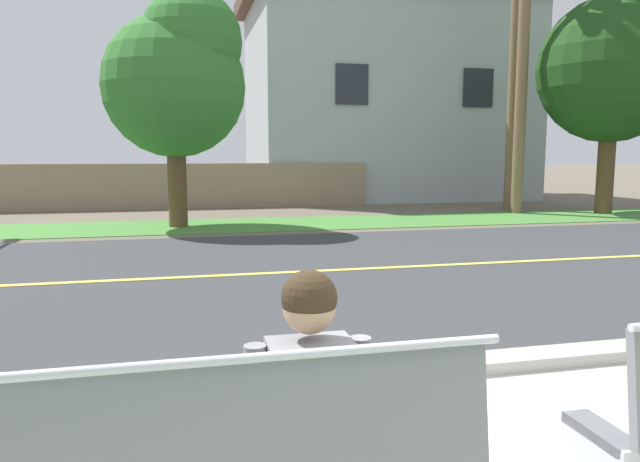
% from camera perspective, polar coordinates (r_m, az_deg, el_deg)
% --- Properties ---
extents(ground_plane, '(140.00, 140.00, 0.00)m').
position_cam_1_polar(ground_plane, '(9.97, -4.63, -2.37)').
color(ground_plane, '#665B4C').
extents(curb_edge, '(44.00, 0.30, 0.11)m').
position_cam_1_polar(curb_edge, '(4.63, 6.45, -13.42)').
color(curb_edge, '#ADA89E').
rests_on(curb_edge, ground_plane).
extents(street_asphalt, '(52.00, 8.00, 0.01)m').
position_cam_1_polar(street_asphalt, '(8.52, -3.08, -4.03)').
color(street_asphalt, '#383A3D').
rests_on(street_asphalt, ground_plane).
extents(road_centre_line, '(48.00, 0.14, 0.01)m').
position_cam_1_polar(road_centre_line, '(8.51, -3.08, -4.00)').
color(road_centre_line, '#E0CC4C').
rests_on(road_centre_line, ground_plane).
extents(far_verge_grass, '(48.00, 2.80, 0.02)m').
position_cam_1_polar(far_verge_grass, '(14.25, -7.32, 0.59)').
color(far_verge_grass, '#478438').
rests_on(far_verge_grass, ground_plane).
extents(seated_person_grey, '(0.52, 0.68, 1.25)m').
position_cam_1_polar(seated_person_grey, '(2.57, -1.49, -16.07)').
color(seated_person_grey, '#47382D').
rests_on(seated_person_grey, ground_plane).
extents(shade_tree_far_left, '(3.22, 3.22, 5.32)m').
position_cam_1_polar(shade_tree_far_left, '(14.13, -13.48, 14.38)').
color(shade_tree_far_left, brown).
rests_on(shade_tree_far_left, ground_plane).
extents(shade_tree_left, '(4.01, 4.01, 6.62)m').
position_cam_1_polar(shade_tree_left, '(18.83, 26.84, 14.63)').
color(shade_tree_left, brown).
rests_on(shade_tree_left, ground_plane).
extents(garden_wall, '(13.00, 0.36, 1.40)m').
position_cam_1_polar(garden_wall, '(18.93, -14.85, 4.20)').
color(garden_wall, gray).
rests_on(garden_wall, ground_plane).
extents(house_across_street, '(10.81, 6.91, 7.75)m').
position_cam_1_polar(house_across_street, '(23.54, 6.21, 12.85)').
color(house_across_street, '#A3ADB2').
rests_on(house_across_street, ground_plane).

